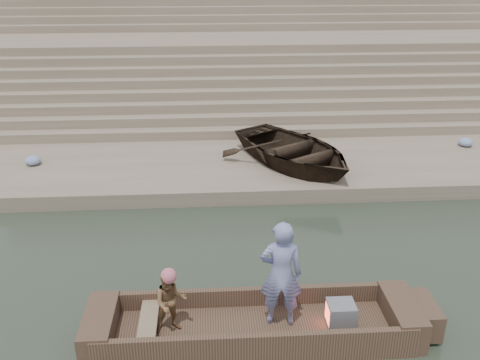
{
  "coord_description": "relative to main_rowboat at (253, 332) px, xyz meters",
  "views": [
    {
      "loc": [
        -3.34,
        -6.26,
        6.12
      ],
      "look_at": [
        -2.65,
        4.48,
        1.4
      ],
      "focal_mm": 39.94,
      "sensor_mm": 36.0,
      "label": 1
    }
  ],
  "objects": [
    {
      "name": "lower_landing",
      "position": [
        2.65,
        7.02,
        0.09
      ],
      "size": [
        32.0,
        4.0,
        0.4
      ],
      "primitive_type": "cube",
      "color": "gray",
      "rests_on": "ground"
    },
    {
      "name": "mid_landing",
      "position": [
        2.65,
        14.52,
        1.29
      ],
      "size": [
        32.0,
        3.0,
        2.8
      ],
      "primitive_type": "cube",
      "color": "gray",
      "rests_on": "ground"
    },
    {
      "name": "upper_landing",
      "position": [
        2.65,
        21.52,
        2.49
      ],
      "size": [
        32.0,
        3.0,
        5.2
      ],
      "primitive_type": "cube",
      "color": "gray",
      "rests_on": "ground"
    },
    {
      "name": "ghat_steps",
      "position": [
        2.65,
        16.21,
        1.69
      ],
      "size": [
        32.0,
        11.0,
        5.2
      ],
      "color": "gray",
      "rests_on": "ground"
    },
    {
      "name": "main_rowboat",
      "position": [
        0.0,
        0.0,
        0.0
      ],
      "size": [
        5.0,
        1.3,
        0.22
      ],
      "primitive_type": "cube",
      "color": "brown",
      "rests_on": "ground"
    },
    {
      "name": "rowboat_trim",
      "position": [
        0.21,
        -0.01,
        0.2
      ],
      "size": [
        6.04,
        2.63,
        1.79
      ],
      "color": "brown",
      "rests_on": "ground"
    },
    {
      "name": "standing_man",
      "position": [
        0.46,
        0.11,
        1.07
      ],
      "size": [
        0.75,
        0.53,
        1.93
      ],
      "primitive_type": "imported",
      "rotation": [
        0.0,
        0.0,
        3.04
      ],
      "color": "navy",
      "rests_on": "main_rowboat"
    },
    {
      "name": "rowing_man",
      "position": [
        -1.37,
        0.02,
        0.67
      ],
      "size": [
        0.61,
        0.51,
        1.12
      ],
      "primitive_type": "imported",
      "rotation": [
        0.0,
        0.0,
        0.17
      ],
      "color": "#226832",
      "rests_on": "main_rowboat"
    },
    {
      "name": "television",
      "position": [
        1.48,
        0.0,
        0.31
      ],
      "size": [
        0.46,
        0.42,
        0.4
      ],
      "color": "slate",
      "rests_on": "main_rowboat"
    },
    {
      "name": "beached_rowboat",
      "position": [
        1.74,
        6.78,
        0.73
      ],
      "size": [
        4.82,
        5.24,
        0.89
      ],
      "primitive_type": "imported",
      "rotation": [
        0.0,
        0.0,
        0.54
      ],
      "color": "#2D2116",
      "rests_on": "lower_landing"
    },
    {
      "name": "cloth_bundles",
      "position": [
        3.78,
        7.86,
        0.42
      ],
      "size": [
        15.8,
        1.57,
        0.26
      ],
      "color": "#3F5999",
      "rests_on": "lower_landing"
    }
  ]
}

